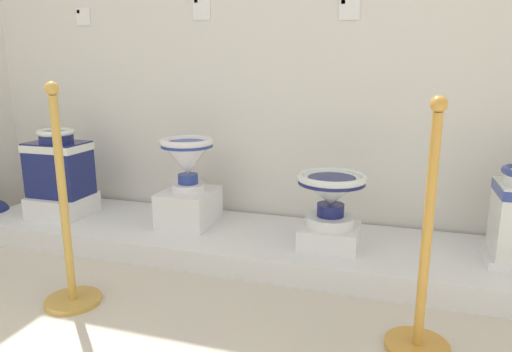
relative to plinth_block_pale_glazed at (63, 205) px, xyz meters
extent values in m
cube|color=white|center=(1.41, 0.04, -0.14)|extent=(3.83, 0.77, 0.14)
cube|color=white|center=(0.00, 0.00, 0.00)|extent=(0.37, 0.35, 0.14)
cube|color=navy|center=(0.00, 0.00, 0.26)|extent=(0.38, 0.27, 0.37)
cube|color=white|center=(0.00, 0.00, 0.41)|extent=(0.39, 0.27, 0.05)
cylinder|color=navy|center=(0.00, 0.00, 0.48)|extent=(0.22, 0.22, 0.07)
torus|color=white|center=(0.00, 0.00, 0.51)|extent=(0.25, 0.25, 0.04)
cube|color=white|center=(0.92, 0.09, 0.04)|extent=(0.32, 0.38, 0.23)
cylinder|color=white|center=(0.92, 0.09, 0.18)|extent=(0.23, 0.23, 0.05)
cylinder|color=navy|center=(0.92, 0.09, 0.23)|extent=(0.13, 0.13, 0.06)
cone|color=white|center=(0.92, 0.09, 0.37)|extent=(0.34, 0.34, 0.21)
cylinder|color=navy|center=(0.92, 0.09, 0.46)|extent=(0.33, 0.33, 0.03)
torus|color=white|center=(0.92, 0.09, 0.48)|extent=(0.35, 0.35, 0.04)
cylinder|color=navy|center=(0.92, 0.09, 0.47)|extent=(0.23, 0.23, 0.01)
cube|color=white|center=(1.86, -0.02, -0.01)|extent=(0.33, 0.31, 0.12)
cylinder|color=white|center=(1.86, -0.02, 0.08)|extent=(0.28, 0.28, 0.06)
cylinder|color=navy|center=(1.86, -0.02, 0.15)|extent=(0.15, 0.15, 0.07)
cone|color=white|center=(1.86, -0.02, 0.26)|extent=(0.39, 0.39, 0.15)
cylinder|color=navy|center=(1.86, -0.02, 0.31)|extent=(0.38, 0.38, 0.03)
torus|color=white|center=(1.86, -0.02, 0.33)|extent=(0.39, 0.39, 0.04)
cylinder|color=navy|center=(1.86, -0.02, 0.33)|extent=(0.27, 0.27, 0.01)
cube|color=white|center=(-0.04, 0.44, 1.29)|extent=(0.12, 0.01, 0.12)
cube|color=#386BAD|center=(-0.08, 0.44, 1.33)|extent=(0.02, 0.01, 0.02)
cube|color=white|center=(0.90, 0.44, 1.32)|extent=(0.12, 0.01, 0.15)
cube|color=#386BAD|center=(0.86, 0.44, 1.36)|extent=(0.02, 0.01, 0.02)
cube|color=white|center=(1.87, 0.44, 1.28)|extent=(0.12, 0.01, 0.13)
cube|color=#386BAD|center=(1.83, 0.44, 1.32)|extent=(0.02, 0.01, 0.02)
cylinder|color=gold|center=(0.72, -0.81, -0.19)|extent=(0.27, 0.27, 0.02)
cylinder|color=gold|center=(0.72, -0.81, 0.32)|extent=(0.04, 0.04, 1.00)
sphere|color=gold|center=(0.72, -0.81, 0.84)|extent=(0.06, 0.06, 0.06)
cylinder|color=gold|center=(2.34, -0.71, -0.19)|extent=(0.26, 0.26, 0.02)
cylinder|color=gold|center=(2.34, -0.71, 0.30)|extent=(0.04, 0.04, 0.96)
sphere|color=gold|center=(2.34, -0.71, 0.80)|extent=(0.06, 0.06, 0.06)
camera|label=1|loc=(2.21, -2.53, 0.94)|focal=32.24mm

